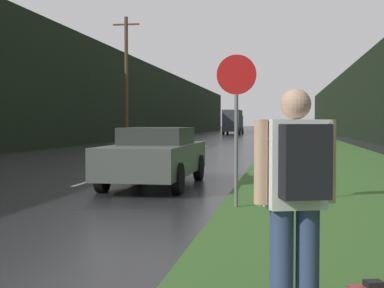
{
  "coord_description": "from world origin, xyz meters",
  "views": [
    {
      "loc": [
        5.09,
        -0.98,
        1.55
      ],
      "look_at": [
        2.35,
        15.04,
        0.92
      ],
      "focal_mm": 50.0,
      "sensor_mm": 36.0,
      "label": 1
    }
  ],
  "objects_px": {
    "stop_sign": "(236,112)",
    "car_passing_near": "(156,155)",
    "hitchhiker_with_backpack": "(297,193)",
    "delivery_truck": "(233,121)"
  },
  "relations": [
    {
      "from": "delivery_truck",
      "to": "stop_sign",
      "type": "bearing_deg",
      "value": -84.66
    },
    {
      "from": "hitchhiker_with_backpack",
      "to": "car_passing_near",
      "type": "bearing_deg",
      "value": 92.2
    },
    {
      "from": "hitchhiker_with_backpack",
      "to": "stop_sign",
      "type": "bearing_deg",
      "value": 81.66
    },
    {
      "from": "stop_sign",
      "to": "car_passing_near",
      "type": "height_order",
      "value": "stop_sign"
    },
    {
      "from": "hitchhiker_with_backpack",
      "to": "car_passing_near",
      "type": "distance_m",
      "value": 9.47
    },
    {
      "from": "car_passing_near",
      "to": "hitchhiker_with_backpack",
      "type": "bearing_deg",
      "value": 109.9
    },
    {
      "from": "stop_sign",
      "to": "car_passing_near",
      "type": "xyz_separation_m",
      "value": [
        -2.28,
        3.17,
        -0.99
      ]
    },
    {
      "from": "car_passing_near",
      "to": "stop_sign",
      "type": "bearing_deg",
      "value": 125.7
    },
    {
      "from": "stop_sign",
      "to": "car_passing_near",
      "type": "distance_m",
      "value": 4.03
    },
    {
      "from": "stop_sign",
      "to": "delivery_truck",
      "type": "bearing_deg",
      "value": 95.34
    }
  ]
}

